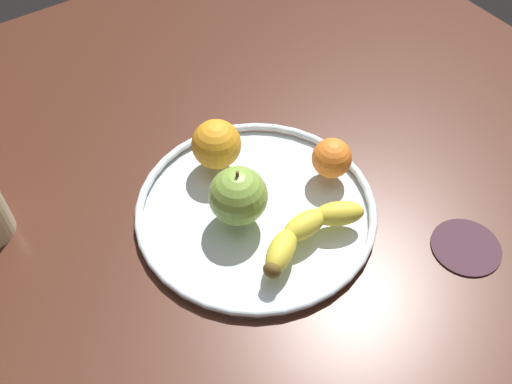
% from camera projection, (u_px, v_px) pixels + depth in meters
% --- Properties ---
extents(ground_plane, '(1.38, 1.38, 0.04)m').
position_uv_depth(ground_plane, '(256.00, 221.00, 0.87)').
color(ground_plane, '#422116').
extents(fruit_bowl, '(0.35, 0.35, 0.02)m').
position_uv_depth(fruit_bowl, '(256.00, 209.00, 0.85)').
color(fruit_bowl, silver).
rests_on(fruit_bowl, ground_plane).
extents(banana, '(0.19, 0.07, 0.04)m').
position_uv_depth(banana, '(307.00, 231.00, 0.79)').
color(banana, yellow).
rests_on(banana, fruit_bowl).
extents(apple, '(0.08, 0.08, 0.09)m').
position_uv_depth(apple, '(239.00, 197.00, 0.80)').
color(apple, '#80A941').
rests_on(apple, fruit_bowl).
extents(orange_front_left, '(0.08, 0.08, 0.08)m').
position_uv_depth(orange_front_left, '(214.00, 145.00, 0.87)').
color(orange_front_left, orange).
rests_on(orange_front_left, fruit_bowl).
extents(orange_front_right, '(0.06, 0.06, 0.06)m').
position_uv_depth(orange_front_right, '(332.00, 158.00, 0.86)').
color(orange_front_right, orange).
rests_on(orange_front_right, fruit_bowl).
extents(ambient_coaster, '(0.10, 0.10, 0.01)m').
position_uv_depth(ambient_coaster, '(466.00, 247.00, 0.81)').
color(ambient_coaster, '#3A212A').
rests_on(ambient_coaster, ground_plane).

